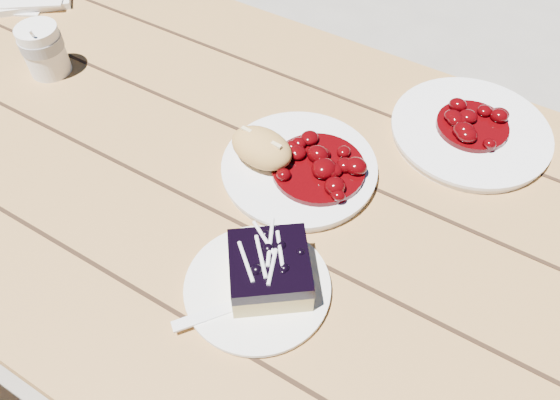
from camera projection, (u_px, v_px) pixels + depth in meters
The scene contains 12 objects.
ground at pixel (224, 343), 1.47m from camera, with size 60.00×60.00×0.00m, color gray.
picnic_table at pixel (198, 210), 1.01m from camera, with size 2.00×1.55×0.75m.
main_plate at pixel (299, 169), 0.84m from camera, with size 0.23×0.23×0.02m, color white.
goulash_stew at pixel (319, 161), 0.81m from camera, with size 0.14×0.14×0.04m, color #460205, non-canonical shape.
bread_roll at pixel (262, 148), 0.82m from camera, with size 0.10×0.07×0.05m, color tan.
dessert_plate at pixel (257, 288), 0.72m from camera, with size 0.19×0.19×0.01m, color white.
blueberry_cake at pixel (270, 270), 0.69m from camera, with size 0.14×0.14×0.06m.
fork_dessert at pixel (220, 310), 0.69m from camera, with size 0.03×0.16×0.01m, color white, non-canonical shape.
coffee_cup at pixel (44, 50), 0.97m from camera, with size 0.07×0.07×0.09m, color white.
fork_table at pixel (9, 13), 1.12m from camera, with size 0.03×0.16×0.01m, color white, non-canonical shape.
second_plate at pixel (470, 132), 0.89m from camera, with size 0.25×0.25×0.02m, color white.
second_stew at pixel (475, 119), 0.87m from camera, with size 0.12×0.12×0.04m, color #460205, non-canonical shape.
Camera 1 is at (0.45, -0.45, 1.39)m, focal length 35.00 mm.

